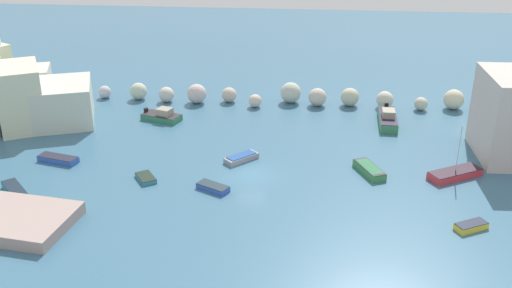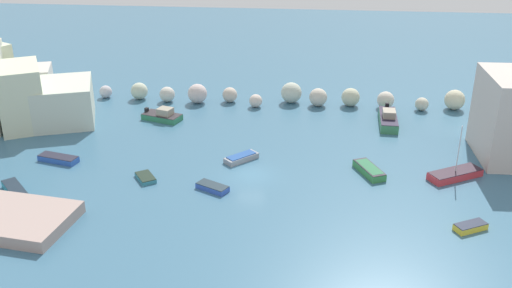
{
  "view_description": "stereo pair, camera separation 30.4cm",
  "coord_description": "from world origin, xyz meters",
  "views": [
    {
      "loc": [
        5.21,
        -49.25,
        25.32
      ],
      "look_at": [
        0.0,
        4.92,
        1.0
      ],
      "focal_mm": 41.17,
      "sensor_mm": 36.0,
      "label": 1
    },
    {
      "loc": [
        5.51,
        -49.22,
        25.32
      ],
      "look_at": [
        0.0,
        4.92,
        1.0
      ],
      "focal_mm": 41.17,
      "sensor_mm": 36.0,
      "label": 2
    }
  ],
  "objects": [
    {
      "name": "moored_boat_2",
      "position": [
        19.09,
        1.31,
        0.38
      ],
      "size": [
        5.45,
        4.14,
        5.24
      ],
      "rotation": [
        0.0,
        0.0,
        0.52
      ],
      "color": "#C9323A",
      "rests_on": "cove_water"
    },
    {
      "name": "moored_boat_5",
      "position": [
        18.47,
        -7.8,
        0.28
      ],
      "size": [
        2.86,
        2.22,
        0.56
      ],
      "rotation": [
        0.0,
        0.0,
        0.49
      ],
      "color": "yellow",
      "rests_on": "cove_water"
    },
    {
      "name": "stone_dock",
      "position": [
        -17.49,
        -10.81,
        0.52
      ],
      "size": [
        8.86,
        7.45,
        1.04
      ],
      "primitive_type": "cube",
      "rotation": [
        0.0,
        0.0,
        -0.14
      ],
      "color": "#AA9189",
      "rests_on": "ground"
    },
    {
      "name": "moored_boat_3",
      "position": [
        -19.3,
        0.96,
        0.3
      ],
      "size": [
        4.26,
        2.27,
        0.61
      ],
      "rotation": [
        0.0,
        0.0,
        6.04
      ],
      "color": "#2D57B2",
      "rests_on": "cove_water"
    },
    {
      "name": "moored_boat_1",
      "position": [
        14.24,
        14.26,
        0.64
      ],
      "size": [
        2.2,
        6.35,
        1.82
      ],
      "rotation": [
        0.0,
        0.0,
        4.67
      ],
      "color": "#3B8052",
      "rests_on": "cove_water"
    },
    {
      "name": "moored_boat_0",
      "position": [
        11.16,
        1.39,
        0.38
      ],
      "size": [
        2.97,
        4.26,
        0.73
      ],
      "rotation": [
        0.0,
        0.0,
        2.0
      ],
      "color": "#388745",
      "rests_on": "cove_water"
    },
    {
      "name": "cove_water",
      "position": [
        0.0,
        0.0,
        0.0
      ],
      "size": [
        160.0,
        160.0,
        0.0
      ],
      "primitive_type": "plane",
      "color": "#3C6985",
      "rests_on": "ground"
    },
    {
      "name": "moored_boat_7",
      "position": [
        -1.27,
        3.0,
        0.3
      ],
      "size": [
        3.4,
        3.39,
        0.61
      ],
      "rotation": [
        0.0,
        0.0,
        0.78
      ],
      "color": "gray",
      "rests_on": "cove_water"
    },
    {
      "name": "moored_boat_8",
      "position": [
        -11.75,
        12.94,
        0.52
      ],
      "size": [
        4.91,
        3.38,
        1.5
      ],
      "rotation": [
        0.0,
        0.0,
        5.96
      ],
      "color": "#2F7C54",
      "rests_on": "cove_water"
    },
    {
      "name": "rock_breakwater",
      "position": [
        2.48,
        19.66,
        1.1
      ],
      "size": [
        45.62,
        4.18,
        2.58
      ],
      "color": "#BEB8BE",
      "rests_on": "ground"
    },
    {
      "name": "moored_boat_4",
      "position": [
        -9.64,
        -1.98,
        0.21
      ],
      "size": [
        2.46,
        2.75,
        0.41
      ],
      "rotation": [
        0.0,
        0.0,
        2.16
      ],
      "color": "teal",
      "rests_on": "cove_water"
    },
    {
      "name": "moored_boat_6",
      "position": [
        -3.1,
        -3.32,
        0.26
      ],
      "size": [
        3.21,
        2.48,
        0.52
      ],
      "rotation": [
        0.0,
        0.0,
        5.79
      ],
      "color": "#3457BB",
      "rests_on": "cove_water"
    },
    {
      "name": "moored_boat_9",
      "position": [
        -20.33,
        -5.92,
        0.34
      ],
      "size": [
        3.84,
        4.02,
        0.69
      ],
      "rotation": [
        0.0,
        0.0,
        5.46
      ],
      "color": "teal",
      "rests_on": "cove_water"
    }
  ]
}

